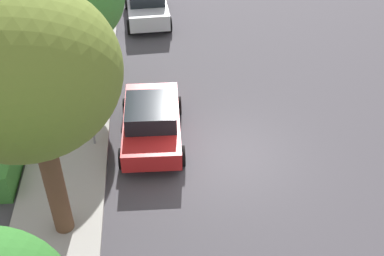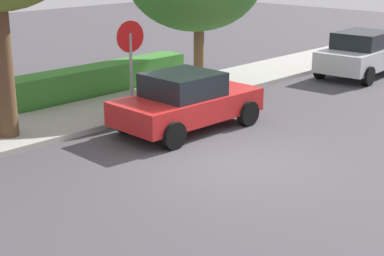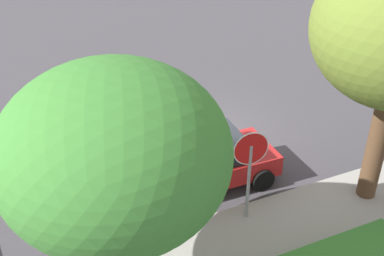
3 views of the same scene
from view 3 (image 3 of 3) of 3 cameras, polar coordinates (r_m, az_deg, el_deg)
name	(u,v)px [view 3 (image 3 of 3)]	position (r m, az deg, el deg)	size (l,w,h in m)	color
ground_plane	(203,135)	(15.62, 1.34, -0.82)	(60.00, 60.00, 0.00)	#423F44
sidewalk_curb	(289,229)	(12.24, 11.47, -11.63)	(32.00, 2.40, 0.14)	#9E9B93
stop_sign	(250,161)	(11.31, 6.90, -3.93)	(0.87, 0.14, 2.59)	gray
parked_car_red	(207,161)	(13.14, 1.84, -3.89)	(3.86, 2.05, 1.45)	red
street_tree_far	(114,154)	(8.52, -9.21, -3.08)	(4.19, 4.19, 5.19)	brown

